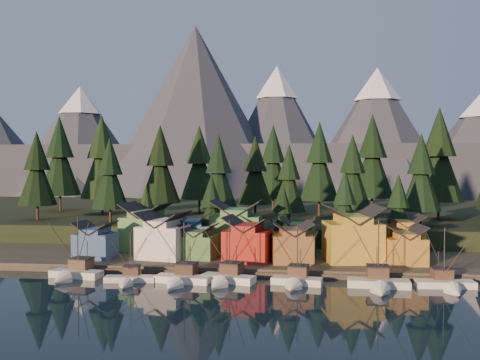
# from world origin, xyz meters

# --- Properties ---
(ground) EXTENTS (500.00, 500.00, 0.00)m
(ground) POSITION_xyz_m (0.00, 0.00, 0.00)
(ground) COLOR black
(ground) RESTS_ON ground
(shore_strip) EXTENTS (400.00, 50.00, 1.50)m
(shore_strip) POSITION_xyz_m (0.00, 40.00, 0.75)
(shore_strip) COLOR #322D24
(shore_strip) RESTS_ON ground
(hillside) EXTENTS (420.00, 100.00, 6.00)m
(hillside) POSITION_xyz_m (0.00, 90.00, 3.00)
(hillside) COLOR black
(hillside) RESTS_ON ground
(dock) EXTENTS (80.00, 4.00, 1.00)m
(dock) POSITION_xyz_m (0.00, 16.50, 0.50)
(dock) COLOR #473C33
(dock) RESTS_ON ground
(mountain_ridge) EXTENTS (560.00, 190.00, 90.00)m
(mountain_ridge) POSITION_xyz_m (-4.20, 213.59, 26.06)
(mountain_ridge) COLOR #3F4451
(mountain_ridge) RESTS_ON ground
(boat_0) EXTENTS (10.46, 11.10, 12.78)m
(boat_0) POSITION_xyz_m (-32.91, 9.74, 2.54)
(boat_0) COLOR beige
(boat_0) RESTS_ON ground
(boat_1) EXTENTS (9.58, 10.24, 9.86)m
(boat_1) POSITION_xyz_m (-21.38, 7.50, 1.78)
(boat_1) COLOR beige
(boat_1) RESTS_ON ground
(boat_2) EXTENTS (10.52, 11.21, 12.14)m
(boat_2) POSITION_xyz_m (-11.95, 7.91, 2.33)
(boat_2) COLOR silver
(boat_2) RESTS_ON ground
(boat_3) EXTENTS (10.49, 11.09, 12.43)m
(boat_3) POSITION_xyz_m (-4.05, 9.27, 2.44)
(boat_3) COLOR white
(boat_3) RESTS_ON ground
(boat_4) EXTENTS (9.48, 10.09, 11.80)m
(boat_4) POSITION_xyz_m (8.43, 9.16, 2.37)
(boat_4) COLOR silver
(boat_4) RESTS_ON ground
(boat_5) EXTENTS (11.03, 11.91, 12.85)m
(boat_5) POSITION_xyz_m (22.61, 8.50, 2.46)
(boat_5) COLOR beige
(boat_5) RESTS_ON ground
(boat_6) EXTENTS (10.36, 11.18, 11.48)m
(boat_6) POSITION_xyz_m (34.17, 9.72, 2.14)
(boat_6) COLOR white
(boat_6) RESTS_ON ground
(house_front_0) EXTENTS (8.08, 7.68, 7.63)m
(house_front_0) POSITION_xyz_m (-33.76, 22.69, 5.51)
(house_front_0) COLOR #344D7B
(house_front_0) RESTS_ON shore_strip
(house_front_1) EXTENTS (10.93, 10.63, 9.73)m
(house_front_1) POSITION_xyz_m (-19.55, 24.48, 6.61)
(house_front_1) COLOR silver
(house_front_1) RESTS_ON shore_strip
(house_front_2) EXTENTS (8.08, 8.14, 7.13)m
(house_front_2) POSITION_xyz_m (-12.26, 25.09, 5.25)
(house_front_2) COLOR #456E3B
(house_front_2) RESTS_ON shore_strip
(house_front_3) EXTENTS (10.04, 9.69, 9.11)m
(house_front_3) POSITION_xyz_m (-1.61, 23.17, 6.28)
(house_front_3) COLOR #A22119
(house_front_3) RESTS_ON shore_strip
(house_front_4) EXTENTS (9.11, 9.64, 8.14)m
(house_front_4) POSITION_xyz_m (7.32, 23.15, 5.78)
(house_front_4) COLOR brown
(house_front_4) RESTS_ON shore_strip
(house_front_5) EXTENTS (12.33, 11.54, 11.31)m
(house_front_5) POSITION_xyz_m (19.55, 25.22, 7.44)
(house_front_5) COLOR gold
(house_front_5) RESTS_ON shore_strip
(house_front_6) EXTENTS (8.35, 7.98, 7.64)m
(house_front_6) POSITION_xyz_m (29.51, 23.66, 5.51)
(house_front_6) COLOR #B57A2E
(house_front_6) RESTS_ON shore_strip
(house_back_0) EXTENTS (11.00, 10.66, 10.78)m
(house_back_0) POSITION_xyz_m (-26.07, 33.67, 7.16)
(house_back_0) COLOR #4E7F44
(house_back_0) RESTS_ON shore_strip
(house_back_1) EXTENTS (8.51, 8.59, 8.73)m
(house_back_1) POSITION_xyz_m (-14.66, 30.82, 6.08)
(house_back_1) COLOR #365C7F
(house_back_1) RESTS_ON shore_strip
(house_back_2) EXTENTS (11.02, 10.14, 11.57)m
(house_back_2) POSITION_xyz_m (-5.34, 34.57, 7.58)
(house_back_2) COLOR #477D43
(house_back_2) RESTS_ON shore_strip
(house_back_3) EXTENTS (8.25, 7.43, 8.00)m
(house_back_3) POSITION_xyz_m (8.43, 33.75, 5.70)
(house_back_3) COLOR #47703C
(house_back_3) RESTS_ON shore_strip
(house_back_4) EXTENTS (8.64, 8.35, 8.69)m
(house_back_4) POSITION_xyz_m (21.01, 33.78, 6.06)
(house_back_4) COLOR beige
(house_back_4) RESTS_ON shore_strip
(house_back_5) EXTENTS (7.90, 7.99, 8.78)m
(house_back_5) POSITION_xyz_m (31.27, 34.12, 6.11)
(house_back_5) COLOR #AE782C
(house_back_5) RESTS_ON shore_strip
(tree_hill_0) EXTENTS (10.33, 10.33, 24.06)m
(tree_hill_0) POSITION_xyz_m (-62.00, 52.00, 19.15)
(tree_hill_0) COLOR #332319
(tree_hill_0) RESTS_ON hillside
(tree_hill_1) EXTENTS (12.81, 12.81, 29.85)m
(tree_hill_1) POSITION_xyz_m (-50.00, 68.00, 22.32)
(tree_hill_1) COLOR #332319
(tree_hill_1) RESTS_ON hillside
(tree_hill_2) EXTENTS (9.47, 9.47, 22.06)m
(tree_hill_2) POSITION_xyz_m (-40.00, 48.00, 18.06)
(tree_hill_2) COLOR #332319
(tree_hill_2) RESTS_ON hillside
(tree_hill_3) EXTENTS (11.18, 11.18, 26.05)m
(tree_hill_3) POSITION_xyz_m (-30.00, 60.00, 20.24)
(tree_hill_3) COLOR #332319
(tree_hill_3) RESTS_ON hillside
(tree_hill_4) EXTENTS (11.55, 11.55, 26.92)m
(tree_hill_4) POSITION_xyz_m (-22.00, 75.00, 20.71)
(tree_hill_4) COLOR #332319
(tree_hill_4) RESTS_ON hillside
(tree_hill_5) EXTENTS (9.81, 9.81, 22.85)m
(tree_hill_5) POSITION_xyz_m (-12.00, 50.00, 18.49)
(tree_hill_5) COLOR #332319
(tree_hill_5) RESTS_ON hillside
(tree_hill_6) EXTENTS (9.94, 9.94, 23.16)m
(tree_hill_6) POSITION_xyz_m (-4.00, 65.00, 18.66)
(tree_hill_6) COLOR #332319
(tree_hill_6) RESTS_ON hillside
(tree_hill_7) EXTENTS (8.68, 8.68, 20.21)m
(tree_hill_7) POSITION_xyz_m (6.00, 48.00, 17.04)
(tree_hill_7) COLOR #332319
(tree_hill_7) RESTS_ON hillside
(tree_hill_8) EXTENTS (11.78, 11.78, 27.43)m
(tree_hill_8) POSITION_xyz_m (14.00, 72.00, 21.00)
(tree_hill_8) COLOR #332319
(tree_hill_8) RESTS_ON hillside
(tree_hill_9) EXTENTS (9.79, 9.79, 22.80)m
(tree_hill_9) POSITION_xyz_m (22.00, 55.00, 18.46)
(tree_hill_9) COLOR #332319
(tree_hill_9) RESTS_ON hillside
(tree_hill_10) EXTENTS (12.91, 12.91, 30.08)m
(tree_hill_10) POSITION_xyz_m (30.00, 80.00, 22.45)
(tree_hill_10) COLOR #332319
(tree_hill_10) RESTS_ON hillside
(tree_hill_11) EXTENTS (9.75, 9.75, 22.71)m
(tree_hill_11) POSITION_xyz_m (38.00, 50.00, 18.41)
(tree_hill_11) COLOR #332319
(tree_hill_11) RESTS_ON hillside
(tree_hill_12) EXTENTS (13.13, 13.13, 30.60)m
(tree_hill_12) POSITION_xyz_m (46.00, 66.00, 22.73)
(tree_hill_12) COLOR #332319
(tree_hill_12) RESTS_ON hillside
(tree_hill_15) EXTENTS (11.70, 11.70, 27.25)m
(tree_hill_15) POSITION_xyz_m (0.00, 82.00, 20.90)
(tree_hill_15) COLOR #332319
(tree_hill_15) RESTS_ON hillside
(tree_hill_16) EXTENTS (13.03, 13.03, 30.35)m
(tree_hill_16) POSITION_xyz_m (-68.00, 78.00, 22.59)
(tree_hill_16) COLOR #332319
(tree_hill_16) RESTS_ON hillside
(tree_shore_0) EXTENTS (6.26, 6.26, 14.58)m
(tree_shore_0) POSITION_xyz_m (-28.00, 40.00, 9.46)
(tree_shore_0) COLOR #332319
(tree_shore_0) RESTS_ON shore_strip
(tree_shore_1) EXTENTS (7.28, 7.28, 16.97)m
(tree_shore_1) POSITION_xyz_m (-12.00, 40.00, 10.77)
(tree_shore_1) COLOR #332319
(tree_shore_1) RESTS_ON shore_strip
(tree_shore_2) EXTENTS (6.27, 6.27, 14.62)m
(tree_shore_2) POSITION_xyz_m (5.00, 40.00, 9.48)
(tree_shore_2) COLOR #332319
(tree_shore_2) RESTS_ON shore_strip
(tree_shore_3) EXTENTS (7.98, 7.98, 18.60)m
(tree_shore_3) POSITION_xyz_m (19.00, 40.00, 11.66)
(tree_shore_3) COLOR #332319
(tree_shore_3) RESTS_ON shore_strip
(tree_shore_4) EXTENTS (7.56, 7.56, 17.60)m
(tree_shore_4) POSITION_xyz_m (31.00, 40.00, 11.11)
(tree_shore_4) COLOR #332319
(tree_shore_4) RESTS_ON shore_strip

